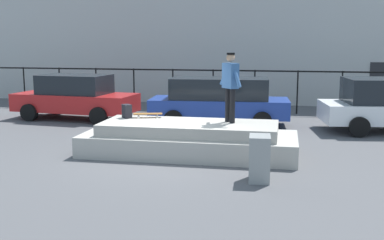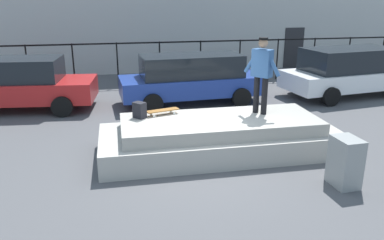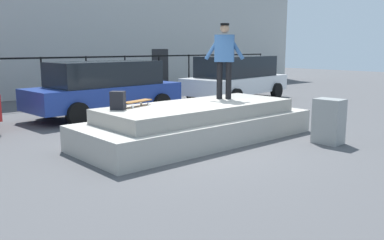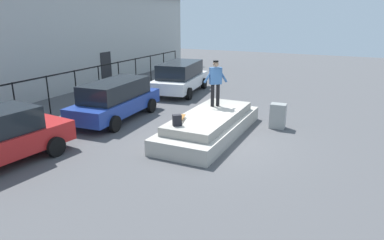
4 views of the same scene
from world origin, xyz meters
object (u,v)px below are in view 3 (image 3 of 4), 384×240
(car_blue_hatchback_mid, at_px, (106,87))
(utility_box, at_px, (329,121))
(skateboarder, at_px, (224,55))
(car_white_hatchback_far, at_px, (236,77))
(skateboard, at_px, (137,102))
(backpack, at_px, (118,101))

(car_blue_hatchback_mid, bearing_deg, utility_box, -74.95)
(skateboarder, bearing_deg, car_white_hatchback_far, 39.66)
(skateboard, distance_m, car_white_hatchback_far, 8.24)
(backpack, relative_size, utility_box, 0.38)
(car_blue_hatchback_mid, distance_m, car_white_hatchback_far, 5.84)
(skateboarder, xyz_separation_m, car_white_hatchback_far, (4.99, 4.14, -0.98))
(backpack, bearing_deg, car_blue_hatchback_mid, -67.10)
(car_white_hatchback_far, bearing_deg, backpack, -153.32)
(skateboarder, bearing_deg, backpack, 176.29)
(skateboard, xyz_separation_m, car_white_hatchback_far, (7.31, 3.80, -0.02))
(car_white_hatchback_far, distance_m, utility_box, 7.66)
(utility_box, bearing_deg, backpack, 142.98)
(skateboarder, xyz_separation_m, skateboard, (-2.32, 0.33, -0.96))
(car_white_hatchback_far, bearing_deg, skateboard, -152.51)
(skateboard, bearing_deg, car_blue_hatchback_mid, 69.28)
(car_blue_hatchback_mid, distance_m, utility_box, 6.77)
(backpack, bearing_deg, skateboard, -115.51)
(skateboarder, distance_m, backpack, 3.01)
(backpack, height_order, utility_box, backpack)
(skateboarder, height_order, utility_box, skateboarder)
(skateboard, relative_size, car_blue_hatchback_mid, 0.17)
(car_white_hatchback_far, xyz_separation_m, utility_box, (-4.09, -6.46, -0.43))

